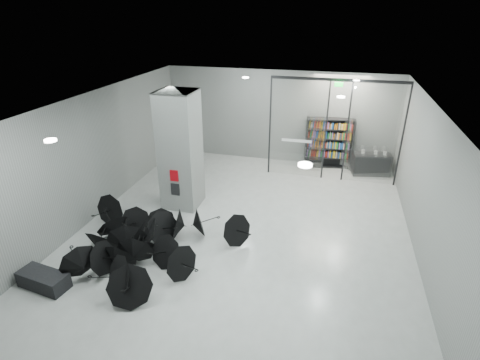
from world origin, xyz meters
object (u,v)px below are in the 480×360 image
(bench, at_px, (44,280))
(umbrella_cluster, at_px, (143,246))
(column, at_px, (180,151))
(bookshelf, at_px, (329,143))
(shop_counter, at_px, (371,164))

(bench, xyz_separation_m, umbrella_cluster, (1.79, 1.80, 0.10))
(column, bearing_deg, bench, -108.78)
(bench, distance_m, umbrella_cluster, 2.54)
(column, bearing_deg, bookshelf, 44.96)
(shop_counter, bearing_deg, umbrella_cluster, -141.42)
(bench, relative_size, bookshelf, 0.59)
(umbrella_cluster, bearing_deg, bench, -134.85)
(bench, relative_size, shop_counter, 0.85)
(bookshelf, bearing_deg, column, -144.65)
(bookshelf, relative_size, shop_counter, 1.44)
(bookshelf, distance_m, shop_counter, 1.94)
(bookshelf, relative_size, umbrella_cluster, 0.41)
(bookshelf, bearing_deg, umbrella_cluster, -130.08)
(bench, bearing_deg, umbrella_cluster, 52.97)
(bench, xyz_separation_m, shop_counter, (8.24, 9.31, 0.24))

